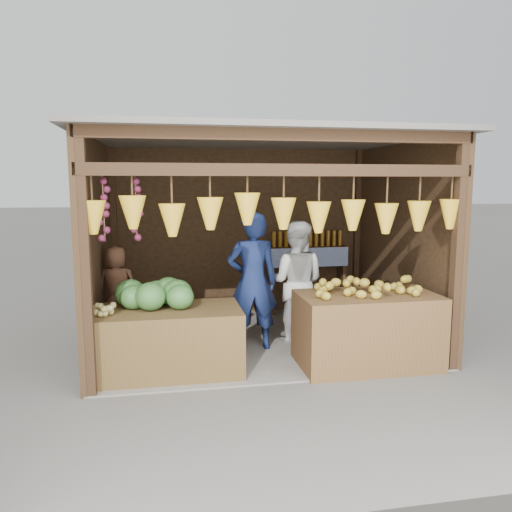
{
  "coord_description": "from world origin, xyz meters",
  "views": [
    {
      "loc": [
        -1.19,
        -6.3,
        2.07
      ],
      "look_at": [
        -0.04,
        -0.1,
        1.15
      ],
      "focal_mm": 35.0,
      "sensor_mm": 36.0,
      "label": 1
    }
  ],
  "objects": [
    {
      "name": "stall_structure",
      "position": [
        -0.03,
        -0.04,
        1.67
      ],
      "size": [
        4.3,
        3.3,
        2.66
      ],
      "color": "slate",
      "rests_on": "ground"
    },
    {
      "name": "stool",
      "position": [
        -1.79,
        0.02,
        0.13
      ],
      "size": [
        0.28,
        0.28,
        0.27
      ],
      "primitive_type": "cube",
      "color": "black",
      "rests_on": "ground"
    },
    {
      "name": "counter_right",
      "position": [
        1.05,
        -1.13,
        0.42
      ],
      "size": [
        1.56,
        0.85,
        0.83
      ],
      "primitive_type": "cube",
      "color": "#4E311A",
      "rests_on": "ground"
    },
    {
      "name": "counter_left",
      "position": [
        -1.19,
        -0.97,
        0.36
      ],
      "size": [
        1.61,
        0.85,
        0.72
      ],
      "primitive_type": "cube",
      "color": "#4A3518",
      "rests_on": "ground"
    },
    {
      "name": "man_standing",
      "position": [
        -0.13,
        -0.35,
        0.86
      ],
      "size": [
        0.65,
        0.44,
        1.73
      ],
      "primitive_type": "imported",
      "rotation": [
        0.0,
        0.0,
        3.09
      ],
      "color": "#14204B",
      "rests_on": "ground"
    },
    {
      "name": "woman_standing",
      "position": [
        0.48,
        -0.13,
        0.8
      ],
      "size": [
        0.95,
        0.87,
        1.6
      ],
      "primitive_type": "imported",
      "rotation": [
        0.0,
        0.0,
        2.73
      ],
      "color": "silver",
      "rests_on": "ground"
    },
    {
      "name": "melon_pile",
      "position": [
        -1.29,
        -0.88,
        0.88
      ],
      "size": [
        1.0,
        0.5,
        0.32
      ],
      "primitive_type": null,
      "color": "#124413",
      "rests_on": "counter_left"
    },
    {
      "name": "mango_pile",
      "position": [
        1.06,
        -1.11,
        0.94
      ],
      "size": [
        1.4,
        0.64,
        0.22
      ],
      "primitive_type": null,
      "color": "#C4741A",
      "rests_on": "counter_right"
    },
    {
      "name": "vendor_seated",
      "position": [
        -1.79,
        0.02,
        0.79
      ],
      "size": [
        0.56,
        0.42,
        1.04
      ],
      "primitive_type": "imported",
      "rotation": [
        0.0,
        0.0,
        2.95
      ],
      "color": "brown",
      "rests_on": "stool"
    },
    {
      "name": "back_shelf",
      "position": [
        1.05,
        1.28,
        0.87
      ],
      "size": [
        1.25,
        0.32,
        1.32
      ],
      "color": "#382314",
      "rests_on": "ground"
    },
    {
      "name": "tanfruit_pile",
      "position": [
        -1.84,
        -1.03,
        0.79
      ],
      "size": [
        0.34,
        0.4,
        0.13
      ],
      "primitive_type": null,
      "color": "tan",
      "rests_on": "counter_left"
    },
    {
      "name": "ground",
      "position": [
        0.0,
        0.0,
        0.0
      ],
      "size": [
        80.0,
        80.0,
        0.0
      ],
      "primitive_type": "plane",
      "color": "#514F49",
      "rests_on": "ground"
    }
  ]
}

